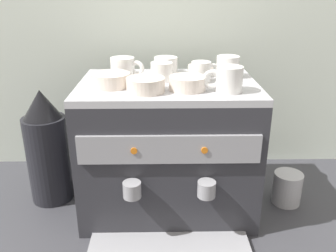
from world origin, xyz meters
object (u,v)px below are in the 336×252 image
object	(u,v)px
ceramic_cup_5	(166,66)
ceramic_bowl_2	(111,80)
ceramic_cup_2	(228,79)
ceramic_cup_0	(202,72)
ceramic_cup_3	(161,71)
ceramic_bowl_0	(201,70)
ceramic_cup_4	(124,67)
coffee_grinder	(47,149)
espresso_machine	(168,148)
milk_pitcher	(287,188)
ceramic_bowl_1	(187,83)
ceramic_bowl_3	(146,85)
ceramic_cup_1	(227,66)

from	to	relation	value
ceramic_cup_5	ceramic_bowl_2	size ratio (longest dim) A/B	0.93
ceramic_cup_2	ceramic_bowl_2	xyz separation A→B (m)	(-0.36, 0.07, -0.02)
ceramic_cup_0	ceramic_cup_3	xyz separation A→B (m)	(-0.14, 0.02, -0.00)
ceramic_cup_3	ceramic_bowl_0	bearing A→B (deg)	30.64
ceramic_cup_4	coffee_grinder	xyz separation A→B (m)	(-0.30, -0.03, -0.30)
espresso_machine	ceramic_cup_3	bearing A→B (deg)	121.40
ceramic_cup_4	coffee_grinder	world-z (taller)	ceramic_cup_4
ceramic_cup_3	milk_pitcher	xyz separation A→B (m)	(0.48, -0.04, -0.45)
ceramic_cup_4	ceramic_bowl_0	size ratio (longest dim) A/B	1.29
ceramic_cup_2	ceramic_cup_3	world-z (taller)	ceramic_cup_2
ceramic_cup_3	coffee_grinder	bearing A→B (deg)	177.47
ceramic_bowl_1	ceramic_bowl_3	size ratio (longest dim) A/B	0.98
ceramic_cup_2	ceramic_cup_3	size ratio (longest dim) A/B	1.15
ceramic_bowl_2	coffee_grinder	distance (m)	0.40
ceramic_bowl_2	espresso_machine	bearing A→B (deg)	11.85
ceramic_cup_3	ceramic_bowl_2	xyz separation A→B (m)	(-0.16, -0.07, -0.01)
ceramic_bowl_1	ceramic_bowl_3	xyz separation A→B (m)	(-0.13, -0.02, 0.00)
ceramic_bowl_1	coffee_grinder	size ratio (longest dim) A/B	0.26
ceramic_cup_5	milk_pitcher	distance (m)	0.65
ceramic_bowl_0	milk_pitcher	world-z (taller)	ceramic_bowl_0
ceramic_cup_4	ceramic_bowl_0	distance (m)	0.28
espresso_machine	ceramic_cup_3	world-z (taller)	ceramic_cup_3
ceramic_bowl_2	coffee_grinder	size ratio (longest dim) A/B	0.28
ceramic_cup_2	milk_pitcher	world-z (taller)	ceramic_cup_2
ceramic_bowl_2	milk_pitcher	xyz separation A→B (m)	(0.64, 0.04, -0.43)
ceramic_cup_5	ceramic_bowl_1	bearing A→B (deg)	-72.84
ceramic_bowl_2	coffee_grinder	world-z (taller)	ceramic_bowl_2
ceramic_cup_0	milk_pitcher	size ratio (longest dim) A/B	0.80
coffee_grinder	ceramic_bowl_2	bearing A→B (deg)	-19.32
ceramic_cup_1	ceramic_cup_3	size ratio (longest dim) A/B	1.12
ceramic_cup_2	ceramic_cup_4	xyz separation A→B (m)	(-0.33, 0.19, -0.00)
ceramic_bowl_2	milk_pitcher	bearing A→B (deg)	3.56
ceramic_bowl_3	milk_pitcher	world-z (taller)	ceramic_bowl_3
ceramic_cup_3	ceramic_bowl_3	bearing A→B (deg)	-109.13
ceramic_cup_1	ceramic_cup_4	xyz separation A→B (m)	(-0.36, 0.00, -0.00)
milk_pitcher	ceramic_cup_2	bearing A→B (deg)	-158.70
ceramic_bowl_2	ceramic_bowl_3	world-z (taller)	same
milk_pitcher	ceramic_bowl_0	bearing A→B (deg)	160.14
ceramic_cup_2	ceramic_cup_3	xyz separation A→B (m)	(-0.20, 0.14, -0.01)
ceramic_cup_0	ceramic_bowl_3	xyz separation A→B (m)	(-0.18, -0.12, -0.01)
coffee_grinder	ceramic_cup_2	bearing A→B (deg)	-14.33
ceramic_cup_5	milk_pitcher	xyz separation A→B (m)	(0.46, -0.12, -0.45)
ceramic_cup_0	ceramic_bowl_2	bearing A→B (deg)	-169.49
ceramic_cup_3	ceramic_bowl_0	size ratio (longest dim) A/B	1.15
ceramic_bowl_2	ceramic_cup_3	bearing A→B (deg)	24.95
ceramic_cup_1	ceramic_cup_3	world-z (taller)	ceramic_cup_1
ceramic_cup_3	ceramic_cup_5	world-z (taller)	same
ceramic_cup_0	ceramic_bowl_1	xyz separation A→B (m)	(-0.06, -0.10, -0.01)
ceramic_cup_1	ceramic_bowl_3	size ratio (longest dim) A/B	1.02
ceramic_cup_0	ceramic_bowl_0	distance (m)	0.11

